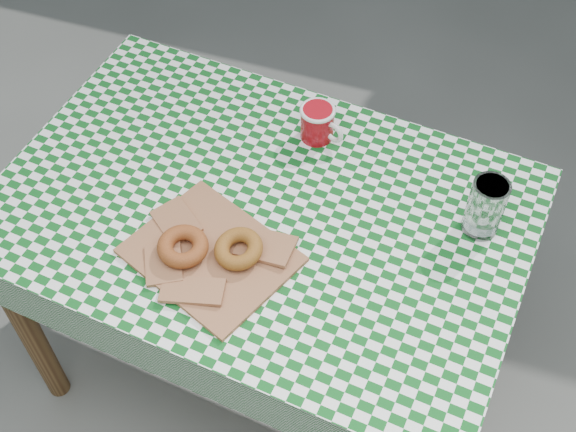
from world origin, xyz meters
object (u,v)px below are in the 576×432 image
at_px(table, 264,297).
at_px(paper_bag, 211,254).
at_px(drinking_glass, 485,207).
at_px(coffee_mug, 317,123).

height_order(table, paper_bag, paper_bag).
bearing_deg(table, drinking_glass, 18.03).
distance_m(paper_bag, drinking_glass, 0.59).
bearing_deg(drinking_glass, paper_bag, -153.60).
relative_size(table, coffee_mug, 7.37).
distance_m(table, paper_bag, 0.42).
height_order(table, drinking_glass, drinking_glass).
relative_size(table, drinking_glass, 8.14).
bearing_deg(drinking_glass, table, -168.00).
bearing_deg(table, coffee_mug, 83.93).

